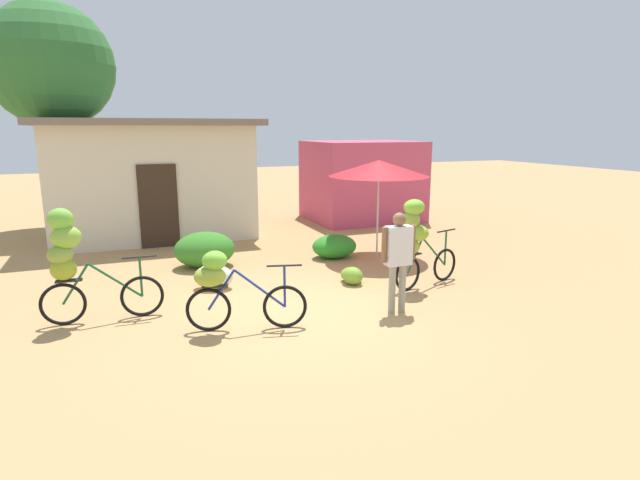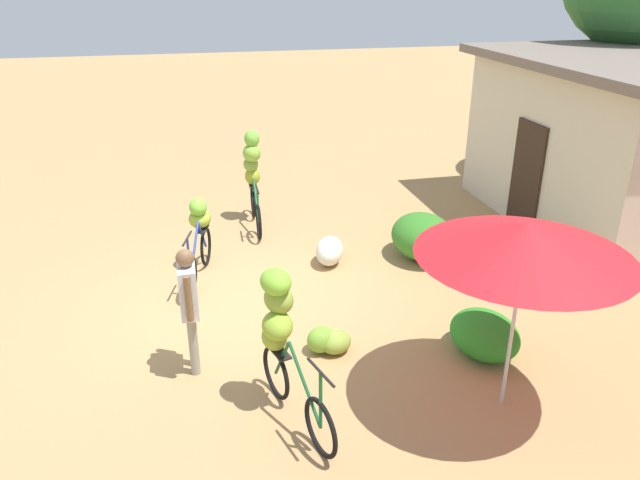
{
  "view_description": "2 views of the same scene",
  "coord_description": "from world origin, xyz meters",
  "px_view_note": "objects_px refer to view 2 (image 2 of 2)",
  "views": [
    {
      "loc": [
        -2.45,
        -7.16,
        2.83
      ],
      "look_at": [
        0.87,
        1.07,
        0.89
      ],
      "focal_mm": 28.76,
      "sensor_mm": 36.0,
      "label": 1
    },
    {
      "loc": [
        7.76,
        -0.45,
        4.39
      ],
      "look_at": [
        -0.25,
        1.44,
        0.74
      ],
      "focal_mm": 33.99,
      "sensor_mm": 36.0,
      "label": 2
    }
  ],
  "objects_px": {
    "bicycle_near_pile": "(199,231)",
    "bicycle_center_loaded": "(282,331)",
    "banana_pile_on_ground": "(330,341)",
    "market_umbrella": "(526,240)",
    "produce_sack": "(329,251)",
    "building_low": "(606,143)",
    "bicycle_leftmost": "(253,171)",
    "person_vendor": "(189,299)"
  },
  "relations": [
    {
      "from": "building_low",
      "to": "bicycle_leftmost",
      "type": "distance_m",
      "value": 6.46
    },
    {
      "from": "market_umbrella",
      "to": "produce_sack",
      "type": "relative_size",
      "value": 3.12
    },
    {
      "from": "produce_sack",
      "to": "person_vendor",
      "type": "relative_size",
      "value": 0.44
    },
    {
      "from": "banana_pile_on_ground",
      "to": "person_vendor",
      "type": "height_order",
      "value": "person_vendor"
    },
    {
      "from": "market_umbrella",
      "to": "bicycle_center_loaded",
      "type": "bearing_deg",
      "value": -101.73
    },
    {
      "from": "banana_pile_on_ground",
      "to": "person_vendor",
      "type": "xyz_separation_m",
      "value": [
        -0.01,
        -1.66,
        0.82
      ]
    },
    {
      "from": "building_low",
      "to": "produce_sack",
      "type": "bearing_deg",
      "value": -83.78
    },
    {
      "from": "bicycle_center_loaded",
      "to": "banana_pile_on_ground",
      "type": "distance_m",
      "value": 1.43
    },
    {
      "from": "building_low",
      "to": "person_vendor",
      "type": "height_order",
      "value": "building_low"
    },
    {
      "from": "building_low",
      "to": "market_umbrella",
      "type": "bearing_deg",
      "value": -44.08
    },
    {
      "from": "bicycle_near_pile",
      "to": "produce_sack",
      "type": "bearing_deg",
      "value": 84.79
    },
    {
      "from": "market_umbrella",
      "to": "person_vendor",
      "type": "bearing_deg",
      "value": -113.19
    },
    {
      "from": "bicycle_leftmost",
      "to": "banana_pile_on_ground",
      "type": "relative_size",
      "value": 2.47
    },
    {
      "from": "bicycle_leftmost",
      "to": "person_vendor",
      "type": "height_order",
      "value": "bicycle_leftmost"
    },
    {
      "from": "person_vendor",
      "to": "market_umbrella",
      "type": "bearing_deg",
      "value": 66.81
    },
    {
      "from": "bicycle_center_loaded",
      "to": "person_vendor",
      "type": "xyz_separation_m",
      "value": [
        -0.92,
        -0.91,
        0.0
      ]
    },
    {
      "from": "banana_pile_on_ground",
      "to": "produce_sack",
      "type": "relative_size",
      "value": 1.0
    },
    {
      "from": "market_umbrella",
      "to": "bicycle_leftmost",
      "type": "bearing_deg",
      "value": -162.0
    },
    {
      "from": "banana_pile_on_ground",
      "to": "person_vendor",
      "type": "bearing_deg",
      "value": -90.24
    },
    {
      "from": "market_umbrella",
      "to": "produce_sack",
      "type": "xyz_separation_m",
      "value": [
        -3.85,
        -1.01,
        -1.76
      ]
    },
    {
      "from": "market_umbrella",
      "to": "bicycle_near_pile",
      "type": "bearing_deg",
      "value": -142.79
    },
    {
      "from": "banana_pile_on_ground",
      "to": "produce_sack",
      "type": "xyz_separation_m",
      "value": [
        -2.45,
        0.61,
        0.07
      ]
    },
    {
      "from": "market_umbrella",
      "to": "banana_pile_on_ground",
      "type": "height_order",
      "value": "market_umbrella"
    },
    {
      "from": "bicycle_center_loaded",
      "to": "produce_sack",
      "type": "xyz_separation_m",
      "value": [
        -3.36,
        1.36,
        -0.74
      ]
    },
    {
      "from": "market_umbrella",
      "to": "bicycle_near_pile",
      "type": "relative_size",
      "value": 1.31
    },
    {
      "from": "building_low",
      "to": "banana_pile_on_ground",
      "type": "relative_size",
      "value": 7.72
    },
    {
      "from": "bicycle_leftmost",
      "to": "produce_sack",
      "type": "distance_m",
      "value": 2.48
    },
    {
      "from": "banana_pile_on_ground",
      "to": "building_low",
      "type": "bearing_deg",
      "value": 117.1
    },
    {
      "from": "building_low",
      "to": "banana_pile_on_ground",
      "type": "bearing_deg",
      "value": -62.9
    },
    {
      "from": "bicycle_center_loaded",
      "to": "produce_sack",
      "type": "height_order",
      "value": "bicycle_center_loaded"
    },
    {
      "from": "market_umbrella",
      "to": "person_vendor",
      "type": "height_order",
      "value": "market_umbrella"
    },
    {
      "from": "person_vendor",
      "to": "produce_sack",
      "type": "bearing_deg",
      "value": 137.0
    },
    {
      "from": "building_low",
      "to": "person_vendor",
      "type": "distance_m",
      "value": 8.18
    },
    {
      "from": "bicycle_near_pile",
      "to": "banana_pile_on_ground",
      "type": "relative_size",
      "value": 2.39
    },
    {
      "from": "market_umbrella",
      "to": "person_vendor",
      "type": "distance_m",
      "value": 3.72
    },
    {
      "from": "bicycle_near_pile",
      "to": "bicycle_center_loaded",
      "type": "xyz_separation_m",
      "value": [
        3.55,
        0.69,
        0.27
      ]
    },
    {
      "from": "bicycle_center_loaded",
      "to": "market_umbrella",
      "type": "bearing_deg",
      "value": 78.27
    },
    {
      "from": "bicycle_center_loaded",
      "to": "bicycle_leftmost",
      "type": "bearing_deg",
      "value": 175.62
    },
    {
      "from": "bicycle_near_pile",
      "to": "banana_pile_on_ground",
      "type": "xyz_separation_m",
      "value": [
        2.64,
        1.44,
        -0.54
      ]
    },
    {
      "from": "building_low",
      "to": "produce_sack",
      "type": "distance_m",
      "value": 5.5
    },
    {
      "from": "person_vendor",
      "to": "bicycle_leftmost",
      "type": "bearing_deg",
      "value": 163.79
    },
    {
      "from": "bicycle_near_pile",
      "to": "person_vendor",
      "type": "xyz_separation_m",
      "value": [
        2.63,
        -0.22,
        0.28
      ]
    }
  ]
}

